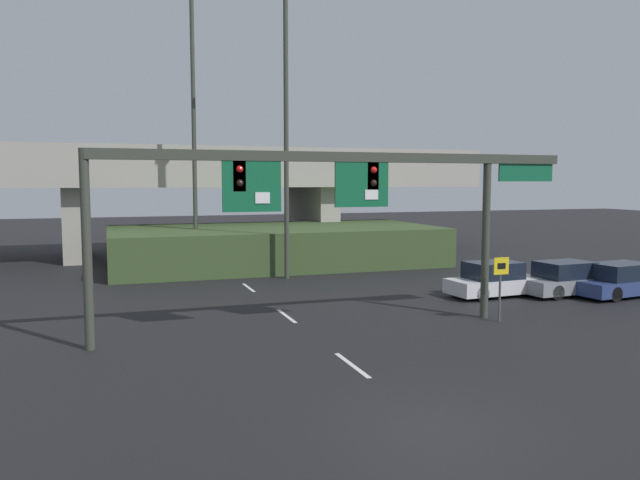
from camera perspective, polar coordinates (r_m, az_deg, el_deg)
ground_plane at (r=13.46m, az=10.20°, el=-16.30°), size 160.00×160.00×0.00m
lane_markings at (r=26.29m, az=-5.03°, el=-5.49°), size 0.14×21.96×0.01m
signal_gantry at (r=20.48m, az=1.40°, el=4.97°), size 16.52×0.44×5.91m
speed_limit_sign at (r=22.81m, az=16.18°, el=-3.45°), size 0.60×0.11×2.35m
highway_light_pole_near at (r=36.21m, az=-11.47°, el=10.44°), size 0.70×0.36×15.66m
highway_light_pole_far at (r=31.73m, az=-3.12°, el=11.23°), size 0.70×0.36×15.62m
overpass_bridge at (r=43.43m, az=-10.77°, el=5.35°), size 37.67×9.70×7.13m
grass_embankment at (r=37.42m, az=-4.17°, el=-0.51°), size 19.02×9.68×2.24m
parked_sedan_near_right at (r=28.04m, az=15.71°, el=-3.57°), size 4.42×2.05×1.50m
parked_sedan_mid_right at (r=29.36m, az=21.60°, el=-3.37°), size 4.49×2.16×1.47m
parked_sedan_far_right at (r=30.00m, az=25.92°, el=-3.37°), size 4.96×2.39×1.45m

